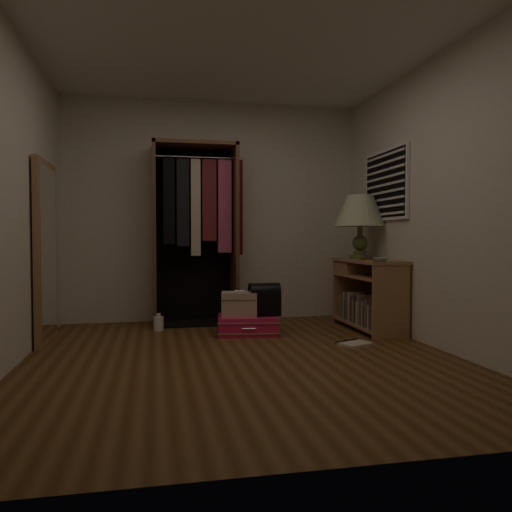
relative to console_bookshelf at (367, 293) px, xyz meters
name	(u,v)px	position (x,y,z in m)	size (l,w,h in m)	color
ground	(243,358)	(-1.54, -1.04, -0.39)	(4.00, 4.00, 0.00)	brown
room_walls	(251,174)	(-1.46, -0.99, 1.11)	(3.52, 4.02, 2.60)	silver
console_bookshelf	(367,293)	(0.00, 0.00, 0.00)	(0.42, 1.12, 0.75)	#A2704E
open_wardrobe	(198,219)	(-1.74, 0.73, 0.81)	(1.01, 0.50, 2.05)	brown
floor_mirror	(46,252)	(-3.24, -0.04, 0.46)	(0.06, 0.80, 1.70)	#A77551
pink_suitcase	(248,325)	(-1.31, -0.03, -0.30)	(0.67, 0.53, 0.19)	#E01B56
train_case	(239,304)	(-1.40, -0.03, -0.08)	(0.39, 0.30, 0.26)	tan
black_bag	(264,299)	(-1.14, -0.05, -0.03)	(0.31, 0.20, 0.33)	black
table_lamp	(360,212)	(0.00, 0.20, 0.87)	(0.58, 0.58, 0.71)	#4D5A2B
brass_tray	(373,259)	(0.00, -0.14, 0.37)	(0.37, 0.37, 0.02)	olive
ceramic_bowl	(380,259)	(-0.05, -0.42, 0.38)	(0.15, 0.15, 0.04)	#9FBFA3
white_jug	(159,323)	(-2.20, 0.34, -0.31)	(0.13, 0.13, 0.18)	white
floor_book	(353,343)	(-0.45, -0.72, -0.38)	(0.35, 0.32, 0.03)	beige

